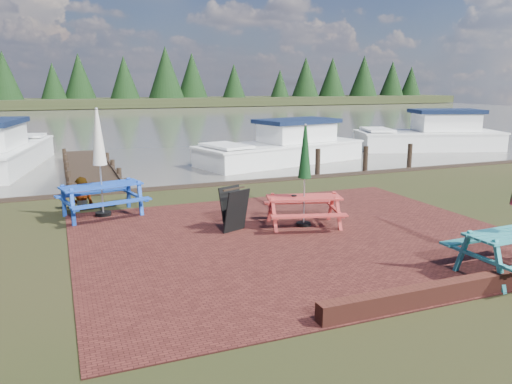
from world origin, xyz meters
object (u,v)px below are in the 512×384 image
Objects in this scene: picnic_table_blue at (101,180)px; boat_far at (432,137)px; chalkboard at (234,209)px; picnic_table_red at (304,192)px; boat_near at (284,149)px; jetty at (90,167)px; person at (80,177)px.

boat_far is at bearing 12.66° from picnic_table_blue.
picnic_table_red is at bearing -31.81° from chalkboard.
picnic_table_red is 0.88× the size of picnic_table_blue.
picnic_table_blue is 2.72× the size of chalkboard.
jetty is at bearing 76.84° from boat_near.
boat_far is at bearing 55.97° from picnic_table_red.
picnic_table_red is 1.62m from chalkboard.
picnic_table_red reaches higher than boat_near.
picnic_table_blue is at bearing 133.53° from boat_far.
boat_near is at bearing 1.01° from jetty.
person is at bearing 157.97° from picnic_table_red.
boat_near is at bearing 114.67° from boat_far.
jetty is 6.07m from person.
picnic_table_blue is 3.48m from chalkboard.
picnic_table_red is 5.78m from person.
chalkboard is at bearing -173.24° from picnic_table_red.
picnic_table_red is 0.25× the size of jetty.
chalkboard is (-1.57, 0.26, -0.31)m from picnic_table_red.
chalkboard is at bearing 143.89° from boat_far.
chalkboard is at bearing 128.20° from person.
picnic_table_blue reaches higher than boat_near.
picnic_table_blue is 0.33× the size of boat_near.
person is (-0.44, 0.97, -0.09)m from picnic_table_blue.
boat_near is 10.56m from person.
chalkboard is (2.55, -2.34, -0.41)m from picnic_table_blue.
picnic_table_blue is 0.34× the size of boat_far.
chalkboard is 0.12× the size of boat_far.
boat_near is at bearing 36.87° from chalkboard.
picnic_table_red reaches higher than person.
picnic_table_red is 10.39m from jetty.
picnic_table_blue is 0.28× the size of jetty.
picnic_table_blue reaches higher than jetty.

